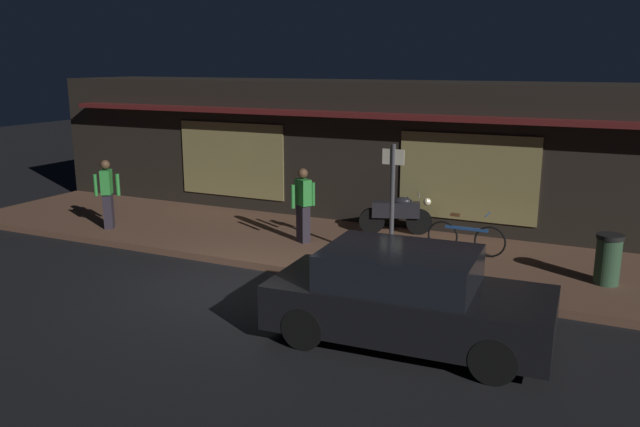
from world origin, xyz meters
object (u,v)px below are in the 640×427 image
Objects in this scene: sign_post at (392,197)px; trash_bin at (608,259)px; motorcycle at (397,213)px; person_photographer at (107,193)px; person_bystander at (303,204)px; bicycle_parked at (466,237)px; parked_car_near at (406,297)px.

trash_bin is (3.95, 0.53, -0.89)m from sign_post.
motorcycle reaches higher than trash_bin.
person_photographer is 4.89m from person_bystander.
person_photographer reaches higher than bicycle_parked.
person_bystander is 0.40× the size of parked_car_near.
sign_post reaches higher than person_bystander.
person_bystander is at bearing -136.37° from motorcycle.
person_photographer and person_bystander have the same top height.
parked_car_near is (3.61, -3.76, -0.32)m from person_bystander.
person_bystander is at bearing 133.81° from parked_car_near.
trash_bin is 4.49m from parked_car_near.
motorcycle is 2.47m from sign_post.
person_photographer is (-6.46, -2.50, 0.38)m from motorcycle.
person_bystander is at bearing 178.89° from trash_bin.
person_photographer is 1.80× the size of trash_bin.
parked_car_near is (1.32, -3.11, -0.81)m from sign_post.
person_photographer is at bearing 161.33° from parked_car_near.
motorcycle is 0.98× the size of person_photographer.
motorcycle is at bearing 159.61° from trash_bin.
person_photographer is 11.08m from trash_bin.
parked_car_near is at bearing -46.19° from person_bystander.
bicycle_parked is 0.99× the size of person_bystander.
person_photographer is (-8.29, -1.56, 0.52)m from bicycle_parked.
parked_car_near reaches higher than trash_bin.
bicycle_parked is at bearing 164.54° from trash_bin.
sign_post is (2.29, -0.65, 0.48)m from person_bystander.
parked_car_near is at bearing -67.05° from sign_post.
sign_post is at bearing 2.20° from person_photographer.
bicycle_parked is (1.83, -0.94, -0.14)m from motorcycle.
sign_post reaches higher than parked_car_near.
person_bystander is (-1.66, -1.58, 0.38)m from motorcycle.
trash_bin is at bearing 54.18° from parked_car_near.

